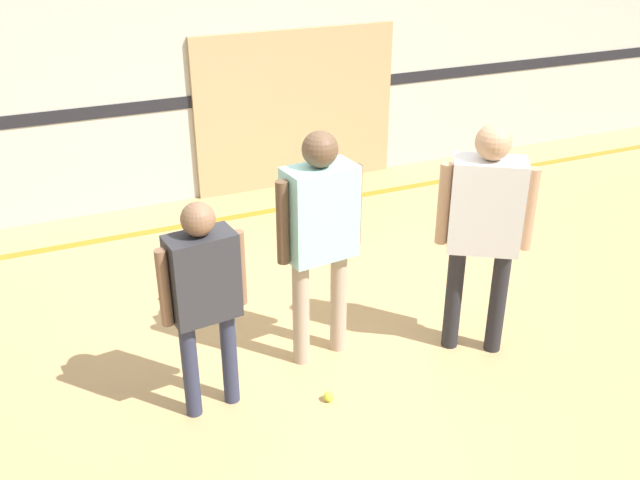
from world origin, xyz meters
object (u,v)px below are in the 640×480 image
person_student_right (485,217)px  racket_second_spare (203,296)px  racket_spare_on_floor (196,288)px  person_instructor (320,224)px  tennis_ball_near_instructor (329,397)px  person_student_left (204,288)px  tennis_ball_by_spare_racket (185,302)px

person_student_right → racket_second_spare: 2.34m
racket_second_spare → racket_spare_on_floor: bearing=-65.0°
person_instructor → racket_spare_on_floor: bearing=108.1°
racket_spare_on_floor → tennis_ball_near_instructor: bearing=-136.9°
person_instructor → racket_second_spare: 1.56m
person_instructor → tennis_ball_near_instructor: 1.10m
racket_second_spare → person_instructor: bearing=134.9°
person_student_right → racket_second_spare: size_ratio=2.98×
person_student_left → person_student_right: size_ratio=0.85×
person_student_left → tennis_ball_near_instructor: person_student_left is taller
racket_spare_on_floor → tennis_ball_by_spare_racket: bearing=175.7°
person_student_right → racket_second_spare: bearing=-9.5°
racket_second_spare → tennis_ball_by_spare_racket: 0.17m
person_student_right → tennis_ball_by_spare_racket: (-1.73, 1.35, -0.98)m
racket_spare_on_floor → tennis_ball_near_instructor: 1.76m
tennis_ball_near_instructor → racket_second_spare: bearing=104.5°
person_student_left → tennis_ball_near_instructor: bearing=-26.1°
person_instructor → racket_spare_on_floor: 1.68m
person_student_right → racket_spare_on_floor: bearing=-12.1°
person_student_left → racket_second_spare: person_student_left is taller
racket_spare_on_floor → tennis_ball_near_instructor: (0.42, -1.71, 0.02)m
person_student_left → racket_spare_on_floor: bearing=73.1°
tennis_ball_near_instructor → tennis_ball_by_spare_racket: bearing=110.7°
racket_spare_on_floor → tennis_ball_near_instructor: tennis_ball_near_instructor is taller
person_instructor → tennis_ball_near_instructor: person_instructor is taller
person_student_right → person_student_left: bearing=29.4°
person_instructor → person_student_right: 1.08m
person_student_right → racket_spare_on_floor: 2.45m
person_student_right → racket_second_spare: (-1.57, 1.41, -1.01)m
person_student_right → tennis_ball_by_spare_racket: bearing=-5.5°
racket_spare_on_floor → racket_second_spare: same height
person_instructor → tennis_ball_near_instructor: (-0.15, -0.49, -0.97)m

